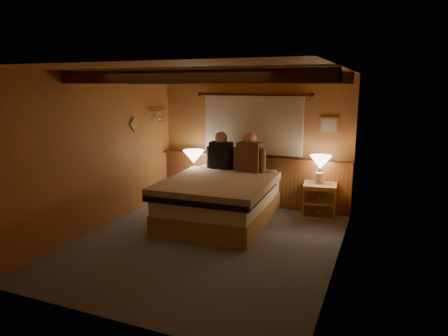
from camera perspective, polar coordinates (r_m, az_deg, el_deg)
The scene contains 19 objects.
floor at distance 5.83m, azimuth -2.52°, elevation -10.55°, with size 4.20×4.20×0.00m, color slate.
ceiling at distance 5.40m, azimuth -2.75°, elevation 13.76°, with size 4.20×4.20×0.00m, color gold.
wall_back at distance 7.42m, azimuth 4.24°, elevation 3.88°, with size 3.60×3.60×0.00m, color #BA8143.
wall_left at distance 6.45m, azimuth -17.31°, elevation 2.20°, with size 4.20×4.20×0.00m, color #BA8143.
wall_right at distance 5.01m, azimuth 16.38°, elevation -0.35°, with size 4.20×4.20×0.00m, color #BA8143.
wall_front at distance 3.74m, azimuth -16.37°, elevation -4.39°, with size 3.60×3.60×0.00m, color #BA8143.
wainscot at distance 7.49m, azimuth 4.01°, elevation -1.61°, with size 3.60×0.23×0.94m.
curtain_window at distance 7.31m, azimuth 4.11°, elevation 6.31°, with size 2.18×0.09×1.11m.
ceiling_beams at distance 5.53m, azimuth -2.07°, elevation 12.78°, with size 3.60×1.65×0.16m.
coat_rail at distance 7.62m, azimuth -9.46°, elevation 7.50°, with size 0.05×0.55×0.24m.
framed_print at distance 7.06m, azimuth 14.76°, elevation 5.99°, with size 0.30×0.04×0.25m.
bed at distance 6.57m, azimuth -0.57°, elevation -4.46°, with size 1.72×2.18×0.72m.
nightstand_left at distance 7.57m, azimuth -4.20°, elevation -3.25°, with size 0.47×0.43×0.51m.
nightstand_right at distance 6.96m, azimuth 13.46°, elevation -4.57°, with size 0.59×0.54×0.59m.
lamp_left at distance 7.45m, azimuth -4.34°, elevation 1.38°, with size 0.39×0.39×0.51m.
lamp_right at distance 6.86m, azimuth 13.60°, elevation 0.58°, with size 0.36×0.36×0.47m.
person_left at distance 7.23m, azimuth -0.41°, elevation 2.10°, with size 0.58×0.23×0.70m.
person_right at distance 6.98m, azimuth 3.67°, elevation 1.84°, with size 0.60×0.27×0.74m.
duffel_bag at distance 7.43m, azimuth -4.75°, elevation -4.22°, with size 0.61×0.44×0.40m.
Camera 1 is at (2.28, -4.89, 2.21)m, focal length 32.00 mm.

